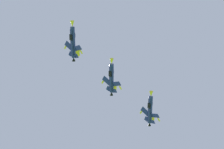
# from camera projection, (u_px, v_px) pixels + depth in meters

# --- Properties ---
(fighter_jet_lead) EXTENTS (8.04, 15.96, 7.04)m
(fighter_jet_lead) POSITION_uv_depth(u_px,v_px,m) (73.00, 42.00, 120.74)
(fighter_jet_lead) COLOR navy
(fighter_jet_left_wing) EXTENTS (8.35, 15.96, 6.69)m
(fighter_jet_left_wing) POSITION_uv_depth(u_px,v_px,m) (112.00, 78.00, 127.08)
(fighter_jet_left_wing) COLOR navy
(fighter_jet_right_wing) EXTENTS (7.78, 15.96, 7.30)m
(fighter_jet_right_wing) POSITION_uv_depth(u_px,v_px,m) (150.00, 109.00, 131.22)
(fighter_jet_right_wing) COLOR navy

